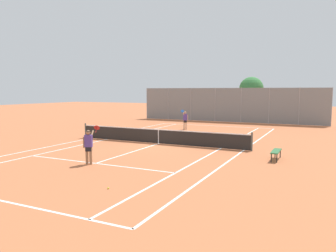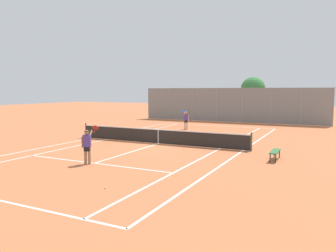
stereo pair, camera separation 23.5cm
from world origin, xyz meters
The scene contains 11 objects.
ground_plane centered at (0.00, 0.00, 0.00)m, with size 120.00×120.00×0.00m, color #BC663D.
court_line_markings centered at (0.00, 0.00, 0.00)m, with size 11.10×23.90×0.01m.
tennis_net centered at (0.00, 0.00, 0.51)m, with size 12.00×0.10×1.07m.
player_near_side centered at (-0.16, -6.67, 0.93)m, with size 0.45×0.88×1.77m.
player_far_left centered at (-1.45, 7.83, 0.93)m, with size 0.44×0.89×1.77m.
loose_tennis_ball_0 centered at (-1.50, 0.65, 0.03)m, with size 0.07×0.07×0.07m, color #D1DB33.
loose_tennis_ball_1 centered at (2.96, -9.44, 0.03)m, with size 0.07×0.07×0.07m, color #D1DB33.
loose_tennis_ball_2 centered at (-3.94, 1.69, 0.03)m, with size 0.07×0.07×0.07m, color #D1DB33.
courtside_bench centered at (7.52, -1.87, 0.41)m, with size 0.36×1.50×0.47m.
back_fence centered at (0.00, 16.30, 1.86)m, with size 20.26×0.08×3.72m.
tree_behind_left centered at (1.73, 20.18, 3.51)m, with size 2.79×2.79×5.01m.
Camera 2 is at (9.88, -18.40, 3.41)m, focal length 35.00 mm.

